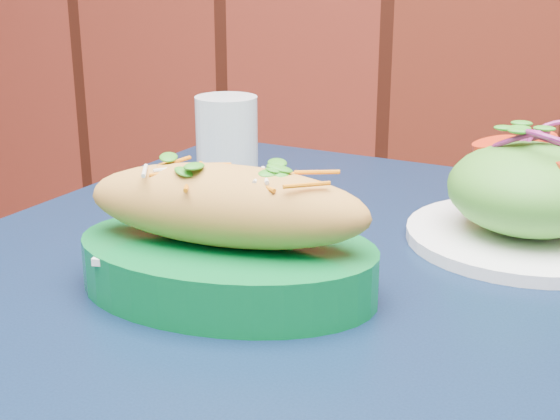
% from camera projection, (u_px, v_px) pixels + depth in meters
% --- Properties ---
extents(cafe_table, '(0.92, 0.92, 0.75)m').
position_uv_depth(cafe_table, '(355.00, 363.00, 0.72)').
color(cafe_table, black).
rests_on(cafe_table, ground).
extents(banh_mi_basket, '(0.26, 0.17, 0.12)m').
position_uv_depth(banh_mi_basket, '(227.00, 239.00, 0.64)').
color(banh_mi_basket, '#046328').
rests_on(banh_mi_basket, cafe_table).
extents(salad_plate, '(0.23, 0.23, 0.11)m').
position_uv_depth(salad_plate, '(529.00, 198.00, 0.76)').
color(salad_plate, white).
rests_on(salad_plate, cafe_table).
extents(water_glass, '(0.07, 0.07, 0.12)m').
position_uv_depth(water_glass, '(227.00, 146.00, 0.90)').
color(water_glass, silver).
rests_on(water_glass, cafe_table).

